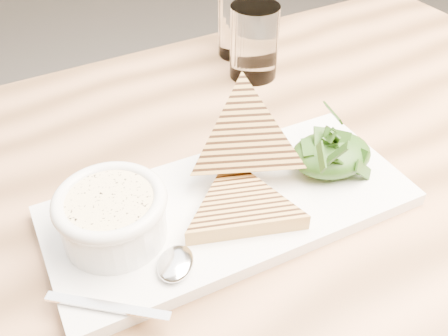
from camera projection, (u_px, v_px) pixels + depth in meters
name	position (u px, v px, depth m)	size (l,w,h in m)	color
table_top	(277.00, 172.00, 0.67)	(1.13, 0.76, 0.04)	#B27C51
table_leg_br	(390.00, 157.00, 1.29)	(0.06, 0.06, 0.71)	#B27C51
platter	(230.00, 205.00, 0.58)	(0.42, 0.19, 0.02)	white
soup_bowl	(114.00, 221.00, 0.52)	(0.11, 0.11, 0.04)	white
soup	(110.00, 202.00, 0.50)	(0.09, 0.09, 0.01)	#F8DD9F
bowl_rim	(110.00, 201.00, 0.50)	(0.12, 0.12, 0.01)	white
sandwich_flat	(241.00, 206.00, 0.55)	(0.16, 0.16, 0.02)	#BC8C47
sandwich_lean	(246.00, 139.00, 0.58)	(0.16, 0.16, 0.09)	#BC8C47
salad_base	(331.00, 154.00, 0.61)	(0.10, 0.08, 0.04)	black
arugula_pile	(332.00, 150.00, 0.60)	(0.11, 0.10, 0.05)	#315718
spoon_bowl	(176.00, 263.00, 0.50)	(0.04, 0.05, 0.01)	silver
spoon_handle	(107.00, 306.00, 0.46)	(0.12, 0.01, 0.00)	silver
glass_near	(254.00, 42.00, 0.79)	(0.08, 0.08, 0.12)	white
glass_far	(240.00, 22.00, 0.85)	(0.08, 0.08, 0.12)	white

